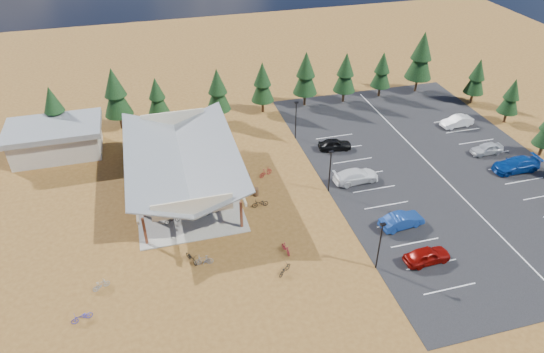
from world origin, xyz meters
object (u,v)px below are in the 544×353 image
(trash_bin_1, at_px, (247,177))
(car_0, at_px, (427,255))
(car_3, at_px, (356,176))
(car_8, at_px, (487,149))
(car_9, at_px, (457,121))
(bike_8, at_px, (191,258))
(bike_10, at_px, (82,317))
(bike_15, at_px, (266,172))
(car_4, at_px, (335,144))
(bike_2, at_px, (176,181))
(bike_6, at_px, (195,178))
(bike_7, at_px, (192,152))
(outbuilding, at_px, (56,139))
(bike_pavilion, at_px, (182,157))
(bike_11, at_px, (286,248))
(bike_1, at_px, (178,186))
(trash_bin_0, at_px, (256,192))
(bike_0, at_px, (172,220))
(car_7, at_px, (516,165))
(bike_4, at_px, (213,210))
(bike_3, at_px, (170,149))
(lamp_post_2, at_px, (296,118))
(bike_14, at_px, (242,174))
(car_1, at_px, (402,220))
(bike_16, at_px, (260,203))
(lamp_post_0, at_px, (380,243))
(lamp_post_1, at_px, (330,169))
(bike_5, at_px, (217,182))
(bike_12, at_px, (285,269))
(bike_9, at_px, (101,285))
(bike_13, at_px, (204,260))

(trash_bin_1, bearing_deg, car_0, -52.62)
(car_3, distance_m, car_8, 17.84)
(car_9, bearing_deg, bike_8, -70.76)
(bike_10, distance_m, bike_15, 24.92)
(car_3, distance_m, car_4, 7.13)
(bike_2, relative_size, car_4, 0.43)
(bike_6, height_order, bike_7, bike_7)
(outbuilding, bearing_deg, bike_pavilion, -38.16)
(trash_bin_1, bearing_deg, bike_11, -85.94)
(bike_pavilion, bearing_deg, trash_bin_1, -6.12)
(trash_bin_1, height_order, bike_1, bike_1)
(trash_bin_1, xyz_separation_m, bike_10, (-16.97, -15.52, -0.01))
(bike_6, bearing_deg, bike_10, 155.60)
(trash_bin_0, xyz_separation_m, car_0, (12.53, -13.86, 0.33))
(bike_0, bearing_deg, car_7, -103.45)
(bike_4, xyz_separation_m, bike_10, (-12.23, -10.59, -0.08))
(trash_bin_1, xyz_separation_m, bike_3, (-7.81, 8.39, 0.09))
(lamp_post_2, bearing_deg, bike_14, -140.55)
(bike_11, relative_size, car_1, 0.35)
(bike_3, relative_size, bike_8, 0.81)
(lamp_post_2, bearing_deg, trash_bin_0, -126.28)
(trash_bin_0, xyz_separation_m, bike_7, (-5.56, 9.84, 0.12))
(bike_6, distance_m, car_0, 25.86)
(bike_0, bearing_deg, bike_16, -100.15)
(trash_bin_0, xyz_separation_m, bike_2, (-8.09, 4.20, 0.11))
(bike_1, relative_size, car_0, 0.35)
(outbuilding, distance_m, bike_1, 17.61)
(bike_3, bearing_deg, car_9, -89.09)
(bike_1, distance_m, bike_8, 11.36)
(bike_6, height_order, car_8, car_8)
(bike_10, xyz_separation_m, car_1, (29.90, 3.78, 0.35))
(lamp_post_0, height_order, trash_bin_1, lamp_post_0)
(bike_pavilion, bearing_deg, lamp_post_1, -18.43)
(bike_5, relative_size, car_3, 0.32)
(bike_12, height_order, bike_16, bike_16)
(lamp_post_1, relative_size, trash_bin_0, 5.71)
(bike_8, distance_m, car_3, 20.93)
(bike_pavilion, bearing_deg, trash_bin_0, -26.87)
(bike_14, relative_size, car_4, 0.45)
(lamp_post_0, distance_m, car_3, 13.59)
(outbuilding, bearing_deg, trash_bin_1, -29.32)
(bike_4, relative_size, bike_5, 0.98)
(car_0, bearing_deg, bike_0, 58.93)
(bike_0, bearing_deg, car_0, -130.09)
(lamp_post_1, distance_m, bike_10, 27.60)
(bike_4, distance_m, car_4, 18.84)
(bike_8, bearing_deg, bike_10, -178.75)
(bike_9, distance_m, bike_13, 8.89)
(bike_16, bearing_deg, car_9, 106.88)
(bike_6, distance_m, bike_16, 8.64)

